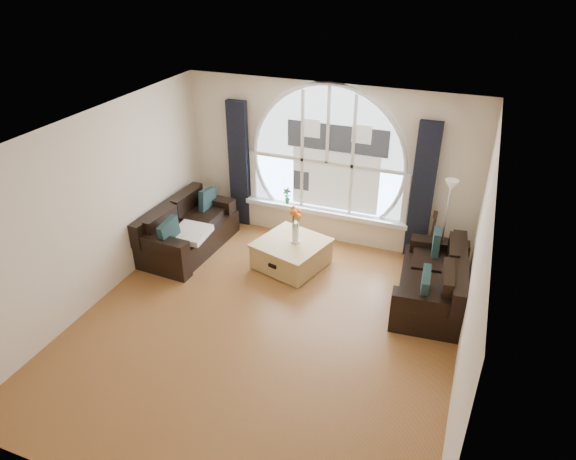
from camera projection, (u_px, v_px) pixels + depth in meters
The scene contains 21 objects.
ground at pixel (264, 327), 6.99m from camera, with size 5.00×5.50×0.01m, color brown.
ceiling at pixel (259, 137), 5.67m from camera, with size 5.00×5.50×0.01m, color silver.
wall_back at pixel (328, 164), 8.57m from camera, with size 5.00×0.01×2.70m, color beige.
wall_front at pixel (124, 405), 4.09m from camera, with size 5.00×0.01×2.70m, color beige.
wall_left at pixel (97, 209), 7.12m from camera, with size 0.01×5.50×2.70m, color beige.
wall_right at pixel (473, 284), 5.55m from camera, with size 0.01×5.50×2.70m, color beige.
attic_slope at pixel (460, 196), 5.15m from camera, with size 0.92×5.50×0.72m, color silver.
arched_window at pixel (328, 149), 8.41m from camera, with size 2.60×0.06×2.15m, color silver.
window_sill at pixel (324, 211), 8.90m from camera, with size 2.90×0.22×0.08m, color white.
window_frame at pixel (327, 150), 8.39m from camera, with size 2.76×0.08×2.15m, color white.
neighbor_house at pixel (336, 158), 8.42m from camera, with size 1.70×0.02×1.50m, color silver.
curtain_left at pixel (239, 165), 9.08m from camera, with size 0.35×0.12×2.30m, color black.
curtain_right at pixel (422, 192), 8.07m from camera, with size 0.35×0.12×2.30m, color black.
sofa_left at pixel (188, 228), 8.60m from camera, with size 0.91×1.82×0.81m, color black.
sofa_right at pixel (432, 278), 7.32m from camera, with size 0.88×1.75×0.78m, color black.
coffee_chest at pixel (291, 253), 8.21m from camera, with size 1.00×1.00×0.49m, color #AD8A4E.
throw_blanket at pixel (191, 233), 8.25m from camera, with size 0.55×0.55×0.10m, color silver.
vase_flowers at pixel (296, 220), 7.92m from camera, with size 0.24×0.24×0.70m, color white.
floor_lamp at pixel (444, 229), 7.76m from camera, with size 0.24×0.24×1.60m, color #B2B2B2.
guitar at pixel (432, 238), 8.05m from camera, with size 0.36×0.24×1.06m, color #9A562D.
potted_plant at pixel (287, 196), 9.03m from camera, with size 0.15×0.10×0.29m, color #1E6023.
Camera 1 is at (2.27, -4.97, 4.56)m, focal length 31.98 mm.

